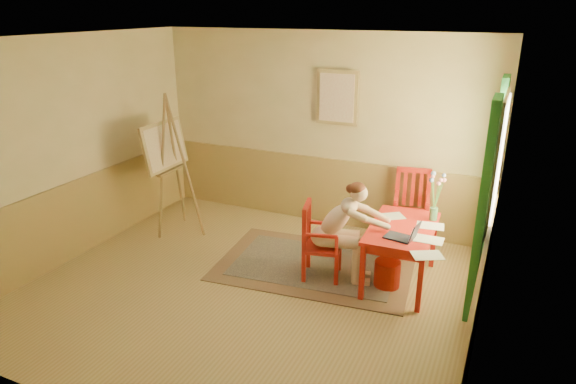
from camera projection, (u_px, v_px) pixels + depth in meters
The scene contains 14 objects.
room at pixel (246, 174), 5.50m from camera, with size 5.04×4.54×2.84m.
wainscot at pixel (278, 224), 6.49m from camera, with size 5.00×4.50×1.00m.
window at pixel (492, 179), 5.52m from camera, with size 0.12×2.01×2.20m.
wall_portrait at pixel (337, 98), 7.12m from camera, with size 0.60×0.05×0.76m.
rug at pixel (315, 265), 6.49m from camera, with size 2.55×1.84×0.02m.
table at pixel (402, 234), 5.90m from camera, with size 0.77×1.23×0.72m.
chair_left at pixel (318, 241), 6.08m from camera, with size 0.52×0.50×0.94m.
chair_back at pixel (411, 209), 6.90m from camera, with size 0.54×0.56×1.05m.
figure at pixel (343, 227), 5.93m from camera, with size 0.96×0.52×1.25m.
laptop at pixel (404, 236), 5.53m from camera, with size 0.39×0.27×0.22m.
papers at pixel (419, 233), 5.69m from camera, with size 0.96×1.21×0.00m.
vase at pixel (435, 199), 5.97m from camera, with size 0.19×0.29×0.58m.
wastebasket at pixel (387, 274), 5.96m from camera, with size 0.30×0.30×0.32m, color #AB1A0B.
easel at pixel (167, 151), 7.15m from camera, with size 0.67×0.89×2.01m.
Camera 1 is at (2.58, -4.58, 3.10)m, focal length 31.91 mm.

